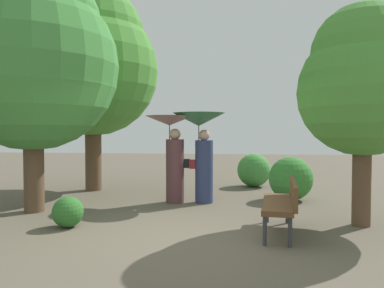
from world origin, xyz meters
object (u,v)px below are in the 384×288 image
object	(u,v)px
person_left	(172,145)
tree_mid_left	(92,60)
tree_near_left	(32,53)
tree_near_right	(363,80)
park_bench	(283,201)
person_right	(201,138)

from	to	relation	value
person_left	tree_mid_left	xyz separation A→B (m)	(-2.41, 1.44, 2.20)
tree_near_left	tree_mid_left	xyz separation A→B (m)	(0.15, 2.68, 0.36)
tree_near_left	tree_near_right	xyz separation A→B (m)	(6.06, -0.38, -0.69)
person_left	park_bench	bearing A→B (deg)	-144.82
person_right	tree_mid_left	distance (m)	3.92
person_right	tree_near_right	size ratio (longest dim) A/B	0.54
tree_near_left	tree_near_right	size ratio (longest dim) A/B	1.34
tree_near_left	tree_near_right	world-z (taller)	tree_near_left
park_bench	tree_mid_left	xyz separation A→B (m)	(-4.53, 3.70, 2.98)
person_left	tree_near_right	xyz separation A→B (m)	(3.50, -1.62, 1.15)
person_right	tree_mid_left	world-z (taller)	tree_mid_left
tree_near_left	tree_mid_left	world-z (taller)	tree_mid_left
tree_mid_left	person_right	bearing A→B (deg)	-24.66
person_right	tree_near_left	world-z (taller)	tree_near_left
park_bench	tree_near_left	bearing A→B (deg)	-95.98
tree_near_left	tree_near_right	bearing A→B (deg)	-3.63
tree_near_right	tree_mid_left	bearing A→B (deg)	152.61
person_right	tree_near_right	distance (m)	3.46
tree_near_right	tree_mid_left	world-z (taller)	tree_mid_left
tree_near_right	person_left	bearing A→B (deg)	155.15
person_left	park_bench	xyz separation A→B (m)	(2.12, -2.26, -0.78)
person_right	tree_near_right	bearing A→B (deg)	-128.14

